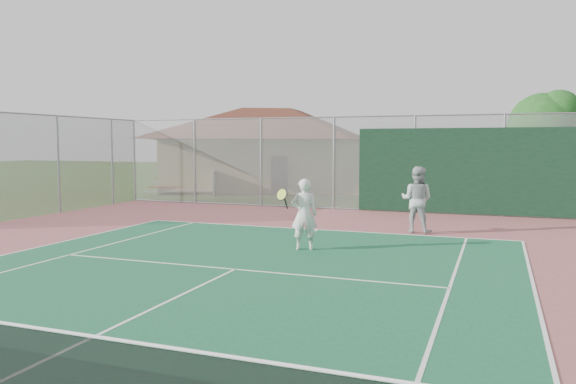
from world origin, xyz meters
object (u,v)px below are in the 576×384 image
object	(u,v)px
clubhouse	(273,141)
player_grey_back	(417,200)
bleachers	(187,181)
player_white_front	(304,215)
tree	(545,130)

from	to	relation	value
clubhouse	player_grey_back	size ratio (longest dim) A/B	7.49
clubhouse	bleachers	bearing A→B (deg)	-144.22
bleachers	player_white_front	size ratio (longest dim) A/B	2.33
bleachers	tree	size ratio (longest dim) A/B	0.83
tree	player_white_front	bearing A→B (deg)	-114.51
bleachers	tree	xyz separation A→B (m)	(16.31, 1.11, 2.44)
player_white_front	player_grey_back	xyz separation A→B (m)	(2.13, 3.53, 0.08)
player_grey_back	tree	bearing A→B (deg)	-103.94
bleachers	tree	distance (m)	16.53
clubhouse	tree	size ratio (longest dim) A/B	2.97
player_white_front	player_grey_back	size ratio (longest dim) A/B	0.91
player_grey_back	clubhouse	bearing A→B (deg)	-45.19
bleachers	player_grey_back	distance (m)	15.08
clubhouse	player_grey_back	bearing A→B (deg)	-71.71
tree	player_white_front	distance (m)	14.65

